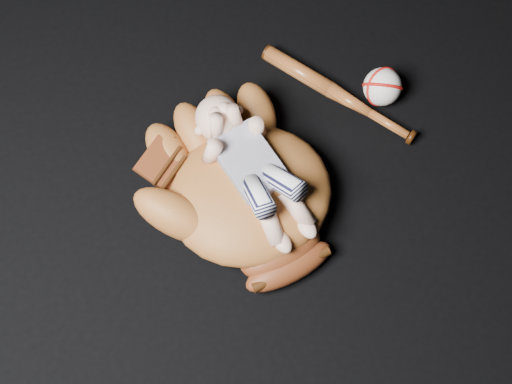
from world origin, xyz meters
The scene contains 4 objects.
baseball_glove centered at (-0.11, -0.09, 0.07)m, with size 0.41×0.47×0.15m, color brown, non-canonical shape.
newborn_baby centered at (-0.09, -0.08, 0.12)m, with size 0.16×0.35×0.14m, color #DDA98E, non-canonical shape.
baseball_bat centered at (0.18, 0.07, 0.02)m, with size 0.04×0.39×0.04m, color brown, non-canonical shape.
baseball centered at (0.26, 0.03, 0.04)m, with size 0.08×0.08×0.08m, color white.
Camera 1 is at (-0.36, -0.65, 1.33)m, focal length 50.00 mm.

